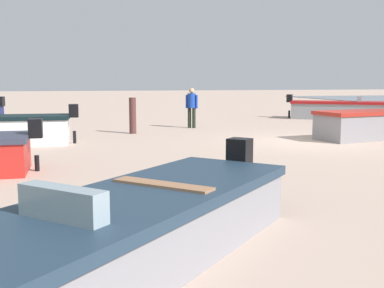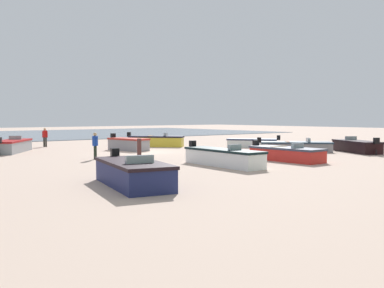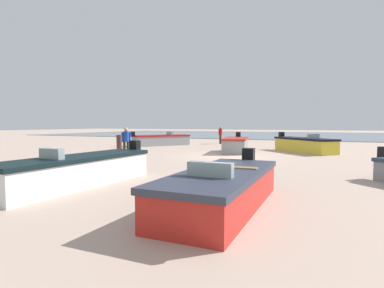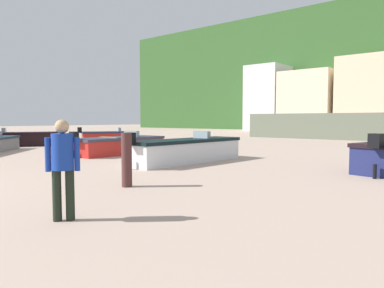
{
  "view_description": "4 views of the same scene",
  "coord_description": "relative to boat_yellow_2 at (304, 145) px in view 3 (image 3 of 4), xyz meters",
  "views": [
    {
      "loc": [
        -13.35,
        7.08,
        1.9
      ],
      "look_at": [
        -7.51,
        5.62,
        1.1
      ],
      "focal_mm": 44.21,
      "sensor_mm": 36.0,
      "label": 1
    },
    {
      "loc": [
        16.63,
        25.85,
        2.55
      ],
      "look_at": [
        1.76,
        7.39,
        1.03
      ],
      "focal_mm": 39.53,
      "sensor_mm": 36.0,
      "label": 2
    },
    {
      "loc": [
        -4.98,
        16.47,
        1.8
      ],
      "look_at": [
        -1.74,
        9.14,
        1.28
      ],
      "focal_mm": 28.4,
      "sensor_mm": 36.0,
      "label": 3
    },
    {
      "loc": [
        10.51,
        -0.69,
        1.62
      ],
      "look_at": [
        0.89,
        10.98,
        0.6
      ],
      "focal_mm": 34.01,
      "sensor_mm": 36.0,
      "label": 4
    }
  ],
  "objects": [
    {
      "name": "ground_plane",
      "position": [
        3.72,
        4.3,
        -0.47
      ],
      "size": [
        160.0,
        160.0,
        0.0
      ],
      "primitive_type": "plane",
      "color": "tan"
    },
    {
      "name": "mooring_post_near_water",
      "position": [
        7.49,
        9.31,
        0.18
      ],
      "size": [
        0.25,
        0.25,
        1.31
      ],
      "primitive_type": "cylinder",
      "color": "#4E2C2A",
      "rests_on": "ground"
    },
    {
      "name": "boat_white_6",
      "position": [
        5.32,
        14.07,
        -0.02
      ],
      "size": [
        1.56,
        5.45,
        1.2
      ],
      "rotation": [
        0.0,
        0.0,
        6.24
      ],
      "color": "white",
      "rests_on": "ground"
    },
    {
      "name": "tidal_water",
      "position": [
        3.72,
        -31.7,
        -0.44
      ],
      "size": [
        80.0,
        36.0,
        0.06
      ],
      "primitive_type": "cube",
      "color": "slate",
      "rests_on": "ground"
    },
    {
      "name": "boat_grey_5",
      "position": [
        3.97,
        2.05,
        0.0
      ],
      "size": [
        2.0,
        3.78,
        1.26
      ],
      "rotation": [
        0.0,
        0.0,
        0.18
      ],
      "color": "gray",
      "rests_on": "ground"
    },
    {
      "name": "beach_walker_distant",
      "position": [
        8.99,
        6.73,
        0.48
      ],
      "size": [
        0.48,
        0.48,
        1.62
      ],
      "rotation": [
        0.0,
        0.0,
        4.04
      ],
      "color": "black",
      "rests_on": "ground"
    },
    {
      "name": "beach_walker_foreground",
      "position": [
        7.59,
        -5.69,
        0.48
      ],
      "size": [
        0.47,
        0.5,
        1.62
      ],
      "rotation": [
        0.0,
        0.0,
        2.14
      ],
      "color": "black",
      "rests_on": "ground"
    },
    {
      "name": "boat_yellow_2",
      "position": [
        0.0,
        0.0,
        0.0
      ],
      "size": [
        4.18,
        4.35,
        1.24
      ],
      "rotation": [
        0.0,
        0.0,
        0.75
      ],
      "color": "gold",
      "rests_on": "ground"
    },
    {
      "name": "boat_red_3",
      "position": [
        0.76,
        14.55,
        -0.06
      ],
      "size": [
        1.58,
        4.79,
        1.11
      ],
      "rotation": [
        0.0,
        0.0,
        0.0
      ],
      "color": "red",
      "rests_on": "ground"
    },
    {
      "name": "boat_grey_8",
      "position": [
        11.46,
        -1.57,
        -0.02
      ],
      "size": [
        3.98,
        4.91,
        1.21
      ],
      "rotation": [
        0.0,
        0.0,
        2.56
      ],
      "color": "gray",
      "rests_on": "ground"
    }
  ]
}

